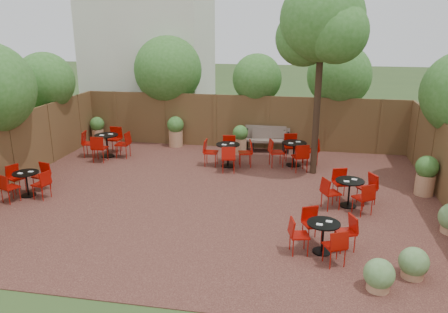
# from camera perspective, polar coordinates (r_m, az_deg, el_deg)

# --- Properties ---
(ground) EXTENTS (80.00, 80.00, 0.00)m
(ground) POSITION_cam_1_polar(r_m,az_deg,el_deg) (12.09, -1.25, -5.18)
(ground) COLOR #354F23
(ground) RESTS_ON ground
(courtyard_paving) EXTENTS (12.00, 10.00, 0.02)m
(courtyard_paving) POSITION_cam_1_polar(r_m,az_deg,el_deg) (12.08, -1.25, -5.13)
(courtyard_paving) COLOR #3C1C18
(courtyard_paving) RESTS_ON ground
(fence_back) EXTENTS (12.00, 0.08, 2.00)m
(fence_back) POSITION_cam_1_polar(r_m,az_deg,el_deg) (16.51, 2.23, 4.51)
(fence_back) COLOR #51391E
(fence_back) RESTS_ON ground
(fence_left) EXTENTS (0.08, 10.00, 2.00)m
(fence_left) POSITION_cam_1_polar(r_m,az_deg,el_deg) (14.19, -25.75, 0.73)
(fence_left) COLOR #51391E
(fence_left) RESTS_ON ground
(neighbour_building) EXTENTS (5.00, 4.00, 8.00)m
(neighbour_building) POSITION_cam_1_polar(r_m,az_deg,el_deg) (20.15, -9.60, 15.15)
(neighbour_building) COLOR beige
(neighbour_building) RESTS_ON ground
(overhang_foliage) EXTENTS (15.59, 10.62, 2.63)m
(overhang_foliage) POSITION_cam_1_polar(r_m,az_deg,el_deg) (14.41, -6.44, 9.51)
(overhang_foliage) COLOR #306621
(overhang_foliage) RESTS_ON ground
(courtyard_tree) EXTENTS (2.64, 2.54, 5.85)m
(courtyard_tree) POSITION_cam_1_polar(r_m,az_deg,el_deg) (13.39, 12.55, 16.16)
(courtyard_tree) COLOR black
(courtyard_tree) RESTS_ON courtyard_paving
(park_bench_left) EXTENTS (1.42, 0.59, 0.85)m
(park_bench_left) POSITION_cam_1_polar(r_m,az_deg,el_deg) (16.15, 6.06, 2.17)
(park_bench_left) COLOR brown
(park_bench_left) RESTS_ON courtyard_paving
(park_bench_right) EXTENTS (1.51, 0.51, 0.93)m
(park_bench_right) POSITION_cam_1_polar(r_m,az_deg,el_deg) (16.16, 5.35, 2.35)
(park_bench_right) COLOR brown
(park_bench_right) RESTS_ON courtyard_paving
(bistro_tables) EXTENTS (9.99, 7.24, 0.92)m
(bistro_tables) POSITION_cam_1_polar(r_m,az_deg,el_deg) (13.17, -1.44, -1.19)
(bistro_tables) COLOR black
(bistro_tables) RESTS_ON courtyard_paving
(planters) EXTENTS (11.88, 4.20, 1.15)m
(planters) POSITION_cam_1_polar(r_m,az_deg,el_deg) (15.35, 0.01, 2.05)
(planters) COLOR #AA7755
(planters) RESTS_ON courtyard_paving
(low_shrubs) EXTENTS (2.56, 3.20, 0.70)m
(low_shrubs) POSITION_cam_1_polar(r_m,az_deg,el_deg) (9.80, 24.64, -10.26)
(low_shrubs) COLOR #AA7755
(low_shrubs) RESTS_ON courtyard_paving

